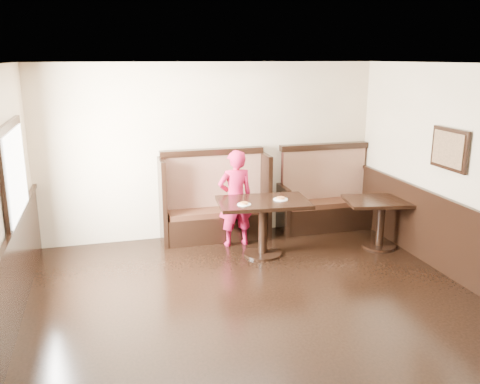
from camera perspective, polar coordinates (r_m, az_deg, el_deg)
name	(u,v)px	position (r m, az deg, el deg)	size (l,w,h in m)	color
ground	(284,342)	(5.53, 4.94, -16.39)	(7.00, 7.00, 0.00)	black
room_shell	(249,275)	(5.37, 1.02, -9.26)	(7.00, 7.00, 7.00)	beige
booth_main	(215,206)	(8.24, -2.87, -1.63)	(1.75, 0.72, 1.45)	black
booth_neighbor	(325,201)	(8.85, 9.55, -0.95)	(1.65, 0.72, 1.45)	black
table_main	(263,213)	(7.48, 2.61, -2.41)	(1.39, 0.94, 0.84)	black
table_neighbor	(381,212)	(8.10, 15.60, -2.14)	(1.21, 0.91, 0.76)	black
child	(235,198)	(7.83, -0.52, -0.72)	(0.55, 0.36, 1.52)	#B5133C
pizza_plate_left	(244,204)	(7.20, 0.47, -1.34)	(0.20, 0.20, 0.04)	white
pizza_plate_right	(281,199)	(7.48, 4.58, -0.76)	(0.21, 0.21, 0.04)	white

